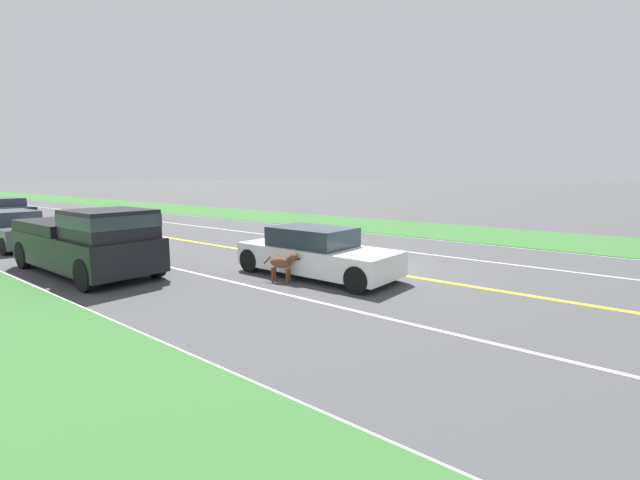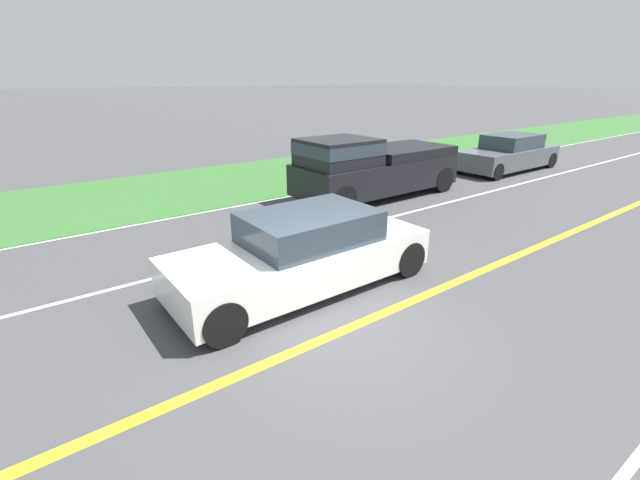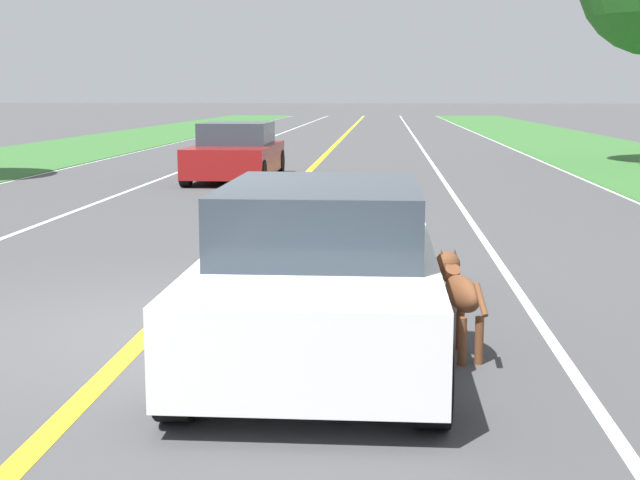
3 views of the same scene
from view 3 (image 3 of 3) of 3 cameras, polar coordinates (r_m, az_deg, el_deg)
The scene contains 6 objects.
ground_plane at distance 8.18m, azimuth -10.62°, elevation -5.59°, with size 400.00×400.00×0.00m, color #424244.
centre_divider_line at distance 8.18m, azimuth -10.62°, elevation -5.56°, with size 0.18×160.00×0.01m, color yellow.
lane_dash_same_dir at distance 8.05m, azimuth 14.40°, elevation -5.94°, with size 0.10×160.00×0.01m, color white.
ego_car at distance 7.42m, azimuth 0.22°, elevation -1.85°, with size 1.85×4.64×1.37m.
dog at distance 7.25m, azimuth 8.87°, elevation -3.29°, with size 0.40×1.07×0.81m.
oncoming_car at distance 22.11m, azimuth -5.38°, elevation 5.56°, with size 1.93×4.43×1.40m.
Camera 3 is at (2.06, -7.64, 2.08)m, focal length 50.00 mm.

